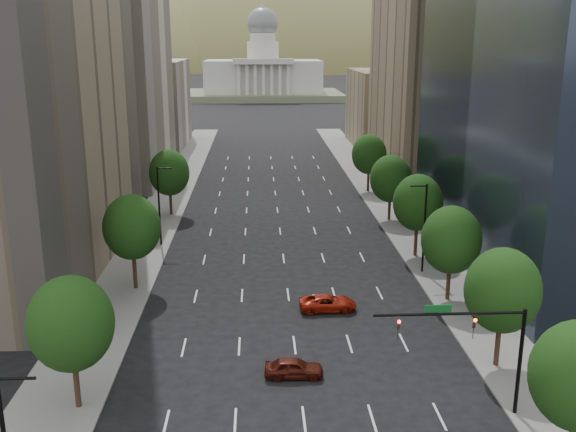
{
  "coord_description": "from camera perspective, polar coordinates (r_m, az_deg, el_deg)",
  "views": [
    {
      "loc": [
        -2.63,
        -4.45,
        22.33
      ],
      "look_at": [
        -0.12,
        47.74,
        8.0
      ],
      "focal_mm": 40.35,
      "sensor_mm": 36.0,
      "label": 1
    }
  ],
  "objects": [
    {
      "name": "traffic_signal",
      "position": [
        40.68,
        16.69,
        -10.31
      ],
      "size": [
        9.12,
        0.4,
        7.38
      ],
      "color": "black",
      "rests_on": "ground"
    },
    {
      "name": "streetlight_ln",
      "position": [
        72.43,
        -11.25,
        1.07
      ],
      "size": [
        1.7,
        0.2,
        9.0
      ],
      "color": "black",
      "rests_on": "ground"
    },
    {
      "name": "car_maroon",
      "position": [
        45.29,
        0.52,
        -13.22
      ],
      "size": [
        4.07,
        1.76,
        1.37
      ],
      "primitive_type": "imported",
      "rotation": [
        0.0,
        0.0,
        1.53
      ],
      "color": "#45130B",
      "rests_on": "ground"
    },
    {
      "name": "filler_right",
      "position": [
        140.93,
        8.68,
        9.33
      ],
      "size": [
        14.0,
        26.0,
        16.0
      ],
      "primitive_type": "cube",
      "color": "#8C7759",
      "rests_on": "ground"
    },
    {
      "name": "capitol",
      "position": [
        254.55,
        -2.21,
        12.23
      ],
      "size": [
        60.0,
        40.0,
        35.2
      ],
      "color": "#596647",
      "rests_on": "ground"
    },
    {
      "name": "sidewalk_right",
      "position": [
        70.56,
        12.31,
        -3.42
      ],
      "size": [
        6.0,
        200.0,
        0.15
      ],
      "primitive_type": "cube",
      "color": "slate",
      "rests_on": "ground"
    },
    {
      "name": "tree_left_2",
      "position": [
        84.88,
        -10.42,
        3.77
      ],
      "size": [
        5.2,
        5.2,
        8.68
      ],
      "color": "#382316",
      "rests_on": "ground"
    },
    {
      "name": "tree_right_2",
      "position": [
        57.51,
        14.19,
        -2.05
      ],
      "size": [
        5.2,
        5.2,
        8.61
      ],
      "color": "#382316",
      "rests_on": "ground"
    },
    {
      "name": "tree_right_5",
      "position": [
        97.33,
        7.16,
        5.41
      ],
      "size": [
        5.2,
        5.2,
        8.75
      ],
      "color": "#382316",
      "rests_on": "ground"
    },
    {
      "name": "foothills",
      "position": [
        607.98,
        0.79,
        9.66
      ],
      "size": [
        720.0,
        413.0,
        263.0
      ],
      "color": "olive",
      "rests_on": "ground"
    },
    {
      "name": "streetlight_rn",
      "position": [
        64.02,
        11.89,
        -0.85
      ],
      "size": [
        1.7,
        0.2,
        9.0
      ],
      "color": "black",
      "rests_on": "ground"
    },
    {
      "name": "filler_left",
      "position": [
        142.85,
        -11.92,
        9.66
      ],
      "size": [
        14.0,
        26.0,
        18.0
      ],
      "primitive_type": "cube",
      "color": "beige",
      "rests_on": "ground"
    },
    {
      "name": "tree_left_1",
      "position": [
        59.87,
        -13.59,
        -0.97
      ],
      "size": [
        5.2,
        5.2,
        8.97
      ],
      "color": "#382316",
      "rests_on": "ground"
    },
    {
      "name": "parking_tan_right",
      "position": [
        108.3,
        12.27,
        11.12
      ],
      "size": [
        14.0,
        30.0,
        30.0
      ],
      "primitive_type": "cube",
      "color": "#8C7759",
      "rests_on": "ground"
    },
    {
      "name": "car_red_far",
      "position": [
        55.53,
        3.52,
        -7.65
      ],
      "size": [
        4.93,
        2.41,
        1.35
      ],
      "primitive_type": "imported",
      "rotation": [
        0.0,
        0.0,
        1.61
      ],
      "color": "#9D1A0B",
      "rests_on": "ground"
    },
    {
      "name": "sidewalk_left",
      "position": [
        69.39,
        -13.32,
        -3.8
      ],
      "size": [
        6.0,
        200.0,
        0.15
      ],
      "primitive_type": "cube",
      "color": "slate",
      "rests_on": "ground"
    },
    {
      "name": "tree_right_3",
      "position": [
        68.57,
        11.37,
        1.16
      ],
      "size": [
        5.2,
        5.2,
        8.89
      ],
      "color": "#382316",
      "rests_on": "ground"
    },
    {
      "name": "tree_left_0",
      "position": [
        41.63,
        -18.59,
        -8.99
      ],
      "size": [
        5.2,
        5.2,
        8.75
      ],
      "color": "#382316",
      "rests_on": "ground"
    },
    {
      "name": "tree_right_1",
      "position": [
        46.78,
        18.39,
        -6.25
      ],
      "size": [
        5.2,
        5.2,
        8.75
      ],
      "color": "#382316",
      "rests_on": "ground"
    },
    {
      "name": "midrise_cream_left",
      "position": [
        109.86,
        -14.85,
        12.32
      ],
      "size": [
        14.0,
        30.0,
        35.0
      ],
      "primitive_type": "cube",
      "color": "beige",
      "rests_on": "ground"
    },
    {
      "name": "tree_right_4",
      "position": [
        81.95,
        9.03,
        3.27
      ],
      "size": [
        5.2,
        5.2,
        8.46
      ],
      "color": "#382316",
      "rests_on": "ground"
    }
  ]
}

